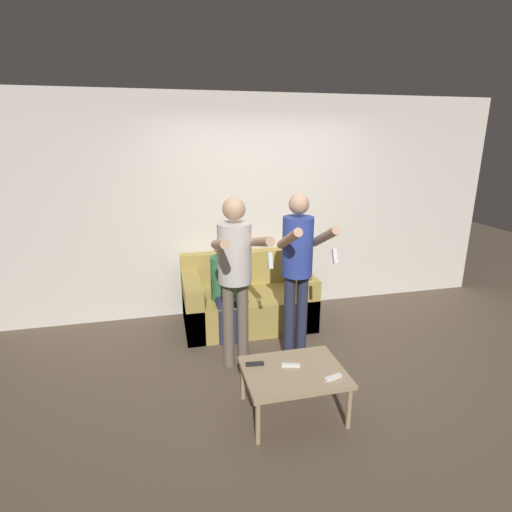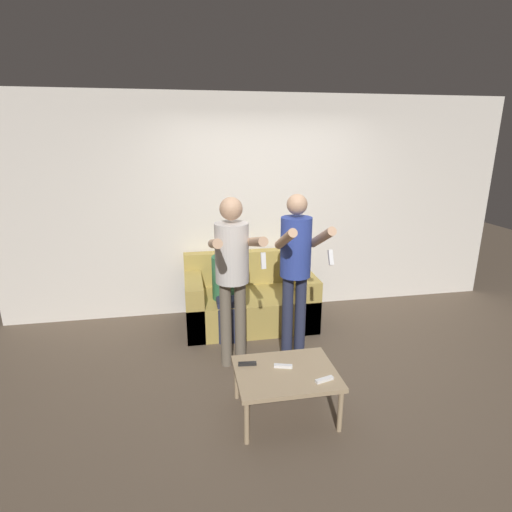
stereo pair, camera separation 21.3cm
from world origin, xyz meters
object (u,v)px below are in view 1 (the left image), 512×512
object	(u,v)px
remote_near	(333,377)
remote_mid	(291,365)
person_standing_left	(235,265)
person_standing_right	(298,261)
remote_far	(255,364)
person_seated	(225,283)
couch	(247,301)
coffee_table	(294,375)

from	to	relation	value
remote_near	remote_mid	distance (m)	0.36
person_standing_left	person_standing_right	size ratio (longest dim) A/B	0.99
remote_mid	remote_far	bearing A→B (deg)	162.80
person_seated	remote_mid	world-z (taller)	person_seated
person_standing_right	remote_near	world-z (taller)	person_standing_right
couch	person_seated	size ratio (longest dim) A/B	1.34
coffee_table	remote_far	bearing A→B (deg)	153.30
remote_near	coffee_table	bearing A→B (deg)	144.69
person_seated	remote_mid	bearing A→B (deg)	-78.42
person_seated	remote_near	size ratio (longest dim) A/B	7.34
remote_far	remote_near	bearing A→B (deg)	-30.95
person_standing_left	remote_mid	distance (m)	1.04
person_standing_left	coffee_table	bearing A→B (deg)	-68.37
person_standing_left	person_standing_right	world-z (taller)	person_standing_right
person_standing_left	remote_near	xyz separation A→B (m)	(0.58, -0.99, -0.65)
person_standing_left	person_standing_right	xyz separation A→B (m)	(0.61, 0.01, -0.01)
coffee_table	remote_far	world-z (taller)	remote_far
remote_near	person_seated	bearing A→B (deg)	108.27
couch	person_seated	world-z (taller)	person_seated
person_standing_right	remote_far	bearing A→B (deg)	-131.27
coffee_table	remote_far	xyz separation A→B (m)	(-0.29, 0.15, 0.05)
coffee_table	remote_near	world-z (taller)	remote_near
couch	person_seated	bearing A→B (deg)	-146.57
coffee_table	person_standing_right	bearing A→B (deg)	70.02
remote_mid	remote_far	distance (m)	0.29
person_standing_left	coffee_table	xyz separation A→B (m)	(0.32, -0.80, -0.70)
remote_near	remote_far	bearing A→B (deg)	149.05
couch	remote_near	size ratio (longest dim) A/B	9.83
person_standing_right	remote_mid	world-z (taller)	person_standing_right
remote_near	couch	bearing A→B (deg)	97.99
couch	remote_near	xyz separation A→B (m)	(0.27, -1.92, 0.13)
remote_far	person_standing_left	bearing A→B (deg)	92.61
couch	person_standing_left	xyz separation A→B (m)	(-0.31, -0.93, 0.77)
person_standing_left	couch	bearing A→B (deg)	71.78
person_standing_left	remote_mid	xyz separation A→B (m)	(0.31, -0.75, -0.65)
coffee_table	remote_near	distance (m)	0.32
person_standing_left	remote_mid	size ratio (longest dim) A/B	10.90
person_seated	remote_near	distance (m)	1.82
person_standing_left	remote_near	bearing A→B (deg)	-59.72
person_standing_left	person_standing_right	bearing A→B (deg)	0.57
person_standing_left	person_seated	world-z (taller)	person_standing_left
person_seated	coffee_table	size ratio (longest dim) A/B	1.41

